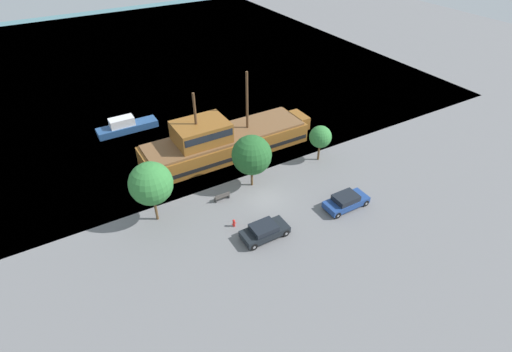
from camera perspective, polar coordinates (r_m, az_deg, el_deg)
ground_plane at (r=39.49m, az=1.17°, el=-2.99°), size 160.00×160.00×0.00m
water_surface at (r=76.08m, az=-17.05°, el=15.42°), size 80.00×80.00×0.00m
pirate_ship at (r=45.27m, az=-4.79°, el=5.03°), size 20.34×5.42×9.11m
moored_boat_dockside at (r=52.62m, az=-18.08°, el=6.81°), size 7.36×1.94×1.89m
parked_car_curb_front at (r=38.81m, az=12.74°, el=-3.52°), size 4.38×1.95×1.41m
parked_car_curb_mid at (r=34.89m, az=1.22°, el=-7.84°), size 4.18×1.98×1.34m
fire_hydrant at (r=36.08m, az=-3.17°, el=-6.68°), size 0.42×0.25×0.76m
bench_promenade_east at (r=38.96m, az=-4.86°, el=-2.95°), size 1.52×0.45×0.85m
tree_row_east at (r=35.59m, az=-14.79°, el=-1.06°), size 3.86×3.86×6.03m
tree_row_mideast at (r=38.93m, az=-0.62°, el=3.01°), size 3.97×3.97×5.63m
tree_row_midwest at (r=43.89m, az=9.19°, el=5.54°), size 2.43×2.43×4.15m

